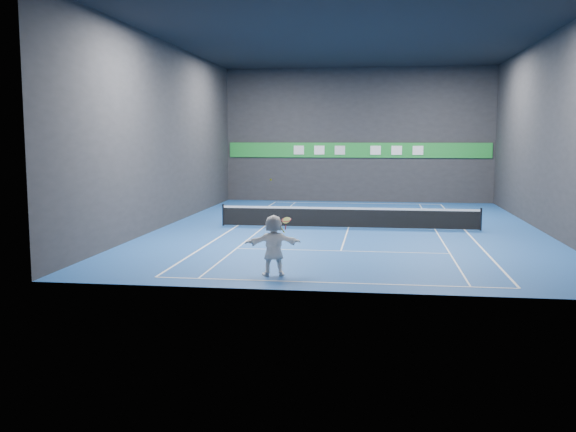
# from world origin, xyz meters

# --- Properties ---
(ground) EXTENTS (26.00, 26.00, 0.00)m
(ground) POSITION_xyz_m (0.00, 0.00, 0.00)
(ground) COLOR #1A4790
(ground) RESTS_ON ground
(ceiling) EXTENTS (26.00, 26.00, 0.00)m
(ceiling) POSITION_xyz_m (0.00, 0.00, 9.00)
(ceiling) COLOR black
(ceiling) RESTS_ON ground
(wall_back) EXTENTS (18.00, 0.10, 9.00)m
(wall_back) POSITION_xyz_m (0.00, 13.00, 4.50)
(wall_back) COLOR #262629
(wall_back) RESTS_ON ground
(wall_front) EXTENTS (18.00, 0.10, 9.00)m
(wall_front) POSITION_xyz_m (0.00, -13.00, 4.50)
(wall_front) COLOR #262629
(wall_front) RESTS_ON ground
(wall_left) EXTENTS (0.10, 26.00, 9.00)m
(wall_left) POSITION_xyz_m (-9.00, 0.00, 4.50)
(wall_left) COLOR #262629
(wall_left) RESTS_ON ground
(wall_right) EXTENTS (0.10, 26.00, 9.00)m
(wall_right) POSITION_xyz_m (9.00, 0.00, 4.50)
(wall_right) COLOR #262629
(wall_right) RESTS_ON ground
(baseline_near) EXTENTS (10.98, 0.08, 0.01)m
(baseline_near) POSITION_xyz_m (0.00, -11.89, 0.00)
(baseline_near) COLOR white
(baseline_near) RESTS_ON ground
(baseline_far) EXTENTS (10.98, 0.08, 0.01)m
(baseline_far) POSITION_xyz_m (0.00, 11.89, 0.00)
(baseline_far) COLOR white
(baseline_far) RESTS_ON ground
(sideline_doubles_left) EXTENTS (0.08, 23.78, 0.01)m
(sideline_doubles_left) POSITION_xyz_m (-5.49, 0.00, 0.00)
(sideline_doubles_left) COLOR white
(sideline_doubles_left) RESTS_ON ground
(sideline_doubles_right) EXTENTS (0.08, 23.78, 0.01)m
(sideline_doubles_right) POSITION_xyz_m (5.49, 0.00, 0.00)
(sideline_doubles_right) COLOR white
(sideline_doubles_right) RESTS_ON ground
(sideline_singles_left) EXTENTS (0.06, 23.78, 0.01)m
(sideline_singles_left) POSITION_xyz_m (-4.11, 0.00, 0.00)
(sideline_singles_left) COLOR white
(sideline_singles_left) RESTS_ON ground
(sideline_singles_right) EXTENTS (0.06, 23.78, 0.01)m
(sideline_singles_right) POSITION_xyz_m (4.11, 0.00, 0.00)
(sideline_singles_right) COLOR white
(sideline_singles_right) RESTS_ON ground
(service_line_near) EXTENTS (8.23, 0.06, 0.01)m
(service_line_near) POSITION_xyz_m (0.00, -6.40, 0.00)
(service_line_near) COLOR white
(service_line_near) RESTS_ON ground
(service_line_far) EXTENTS (8.23, 0.06, 0.01)m
(service_line_far) POSITION_xyz_m (0.00, 6.40, 0.00)
(service_line_far) COLOR white
(service_line_far) RESTS_ON ground
(center_service_line) EXTENTS (0.06, 12.80, 0.01)m
(center_service_line) POSITION_xyz_m (0.00, 0.00, 0.00)
(center_service_line) COLOR white
(center_service_line) RESTS_ON ground
(player) EXTENTS (1.89, 1.03, 1.94)m
(player) POSITION_xyz_m (-1.86, -11.12, 0.97)
(player) COLOR white
(player) RESTS_ON ground
(tennis_ball) EXTENTS (0.07, 0.07, 0.07)m
(tennis_ball) POSITION_xyz_m (-1.97, -10.97, 3.03)
(tennis_ball) COLOR yellow
(tennis_ball) RESTS_ON player
(tennis_net) EXTENTS (12.50, 0.10, 1.07)m
(tennis_net) POSITION_xyz_m (0.00, 0.00, 0.54)
(tennis_net) COLOR black
(tennis_net) RESTS_ON ground
(sponsor_banner) EXTENTS (17.64, 0.11, 1.00)m
(sponsor_banner) POSITION_xyz_m (0.00, 12.93, 3.50)
(sponsor_banner) COLOR #1F8E31
(sponsor_banner) RESTS_ON wall_back
(tennis_racket) EXTENTS (0.43, 0.41, 0.54)m
(tennis_racket) POSITION_xyz_m (-1.47, -11.07, 1.73)
(tennis_racket) COLOR red
(tennis_racket) RESTS_ON player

